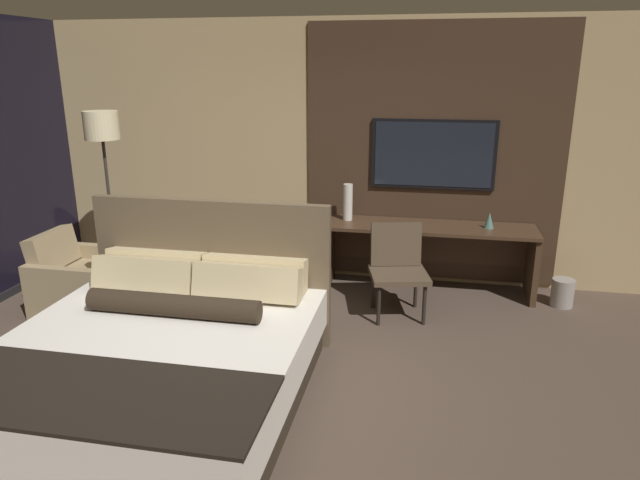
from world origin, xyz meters
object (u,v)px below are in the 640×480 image
object	(u,v)px
tv	(433,154)
floor_lamp	(103,141)
armchair_by_window	(82,283)
vase_tall	(348,202)
bed	(162,356)
vase_short	(489,220)
desk	(428,244)
desk_chair	(397,263)
waste_bin	(562,293)

from	to	relation	value
tv	floor_lamp	size ratio (longest dim) A/B	0.68
armchair_by_window	vase_tall	bearing A→B (deg)	-64.23
bed	tv	world-z (taller)	tv
floor_lamp	vase_short	size ratio (longest dim) A/B	11.48
armchair_by_window	desk	bearing A→B (deg)	-70.73
desk_chair	floor_lamp	distance (m)	3.16
floor_lamp	vase_tall	distance (m)	2.56
desk_chair	waste_bin	world-z (taller)	desk_chair
vase_short	waste_bin	world-z (taller)	vase_short
bed	floor_lamp	xyz separation A→B (m)	(-1.42, 1.85, 1.26)
desk	vase_tall	world-z (taller)	vase_tall
bed	vase_short	distance (m)	3.49
floor_lamp	desk	bearing A→B (deg)	11.15
desk_chair	armchair_by_window	xyz separation A→B (m)	(-3.04, -0.50, -0.25)
tv	vase_short	size ratio (longest dim) A/B	7.85
floor_lamp	vase_short	bearing A→B (deg)	9.15
desk	tv	bearing A→B (deg)	90.00
desk_chair	armchair_by_window	bearing A→B (deg)	176.24
bed	floor_lamp	world-z (taller)	floor_lamp
bed	tv	bearing A→B (deg)	56.12
vase_short	floor_lamp	bearing A→B (deg)	-170.85
desk	waste_bin	world-z (taller)	desk
desk_chair	armchair_by_window	size ratio (longest dim) A/B	1.07
desk_chair	floor_lamp	bearing A→B (deg)	166.50
floor_lamp	vase_tall	xyz separation A→B (m)	(2.38, 0.66, -0.67)
floor_lamp	vase_tall	bearing A→B (deg)	15.58
desk_chair	bed	bearing A→B (deg)	-143.41
bed	waste_bin	world-z (taller)	bed
vase_short	waste_bin	bearing A→B (deg)	-12.84
desk_chair	waste_bin	size ratio (longest dim) A/B	3.09
armchair_by_window	floor_lamp	bearing A→B (deg)	-7.58
bed	floor_lamp	size ratio (longest dim) A/B	1.21
desk	desk_chair	bearing A→B (deg)	-112.90
desk_chair	vase_short	xyz separation A→B (m)	(0.88, 0.64, 0.30)
desk	floor_lamp	size ratio (longest dim) A/B	1.16
bed	armchair_by_window	xyz separation A→B (m)	(-1.49, 1.32, -0.07)
vase_short	bed	bearing A→B (deg)	-134.50
tv	floor_lamp	world-z (taller)	floor_lamp
tv	waste_bin	xyz separation A→B (m)	(1.35, -0.42, -1.28)
desk_chair	vase_short	size ratio (longest dim) A/B	5.28
desk	armchair_by_window	size ratio (longest dim) A/B	2.70
armchair_by_window	floor_lamp	size ratio (longest dim) A/B	0.43
armchair_by_window	waste_bin	bearing A→B (deg)	-78.27
armchair_by_window	vase_short	xyz separation A→B (m)	(3.92, 1.14, 0.54)
tv	waste_bin	world-z (taller)	tv
desk_chair	waste_bin	bearing A→B (deg)	2.83
desk	waste_bin	distance (m)	1.41
desk	desk_chair	size ratio (longest dim) A/B	2.51
bed	armchair_by_window	size ratio (longest dim) A/B	2.82
desk_chair	desk	bearing A→B (deg)	53.93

